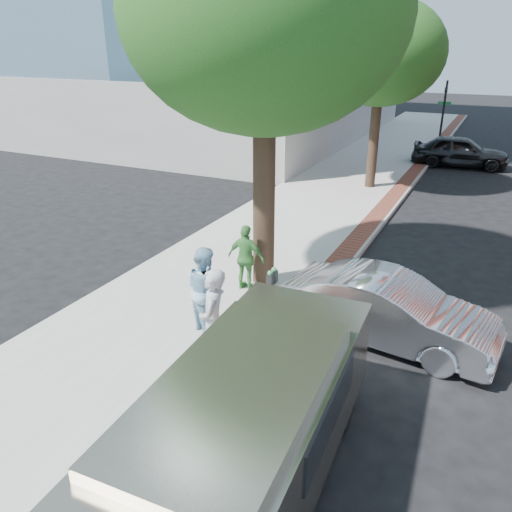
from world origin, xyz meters
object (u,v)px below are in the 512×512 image
Objects in this scene: person_gray at (213,321)px; bg_car at (460,151)px; parking_meter at (272,288)px; person_officer at (205,289)px; person_green at (246,258)px; van at (255,415)px; sedan_silver at (389,310)px.

person_gray is 0.44× the size of bg_car.
parking_meter is 0.81× the size of person_officer.
parking_meter is at bearing 145.00° from person_gray.
person_officer is 0.41× the size of bg_car.
person_green is 5.56m from van.
parking_meter is 2.41m from sedan_silver.
person_green is (-1.41, 1.63, -0.25)m from parking_meter.
sedan_silver is (3.40, 1.45, -0.36)m from person_officer.
person_green is at bearing 115.69° from van.
bg_car is (1.74, 18.45, -0.44)m from parking_meter.
person_gray is 0.47× the size of sedan_silver.
bg_car is at bearing 8.01° from sedan_silver.
person_officer is 0.43× the size of sedan_silver.
person_gray reaches higher than person_officer.
bg_car is at bearing 155.16° from person_gray.
person_officer is 3.85m from van.
van is (-0.49, -21.70, 0.30)m from bg_car.
parking_meter is 0.33× the size of bg_car.
van reaches higher than bg_car.
parking_meter is at bearing 131.23° from person_green.
bg_car is 21.71m from van.
person_gray is 3.65m from sedan_silver.
person_officer reaches higher than van.
parking_meter is 18.53m from bg_car.
person_green is 17.11m from bg_car.
van reaches higher than sedan_silver.
person_green is at bearing 178.47° from person_gray.
person_green is 0.36× the size of bg_car.
sedan_silver is at bearing 175.19° from bg_car.
parking_meter is 0.91× the size of person_green.
parking_meter is 0.27× the size of van.
person_gray is at bearing 131.18° from van.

